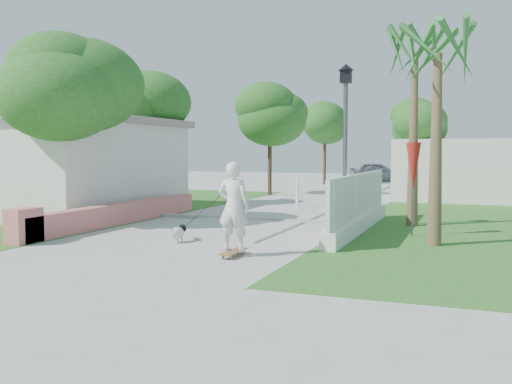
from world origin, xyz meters
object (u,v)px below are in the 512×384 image
at_px(skateboarder, 207,211).
at_px(patio_umbrella, 413,168).
at_px(street_lamp, 345,139).
at_px(parked_car, 378,172).
at_px(bollard, 297,193).
at_px(dog, 178,233).

bearing_deg(skateboarder, patio_umbrella, -140.14).
bearing_deg(skateboarder, street_lamp, -116.05).
bearing_deg(street_lamp, patio_umbrella, -27.76).
height_order(street_lamp, skateboarder, street_lamp).
relative_size(patio_umbrella, parked_car, 0.57).
height_order(bollard, dog, bollard).
xyz_separation_m(street_lamp, skateboarder, (-1.99, -4.52, -1.61)).
bearing_deg(patio_umbrella, bollard, 129.91).
distance_m(street_lamp, parked_car, 24.93).
distance_m(patio_umbrella, skateboarder, 5.32).
bearing_deg(parked_car, dog, 176.46).
distance_m(patio_umbrella, parked_car, 26.17).
bearing_deg(patio_umbrella, parked_car, 100.67).
height_order(bollard, skateboarder, skateboarder).
bearing_deg(parked_car, skateboarder, 178.47).
relative_size(skateboarder, dog, 3.67).
height_order(bollard, parked_car, parked_car).
bearing_deg(patio_umbrella, skateboarder, -137.82).
height_order(dog, parked_car, parked_car).
bearing_deg(bollard, skateboarder, -85.49).
xyz_separation_m(bollard, parked_car, (-0.24, 20.20, 0.10)).
height_order(street_lamp, bollard, street_lamp).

